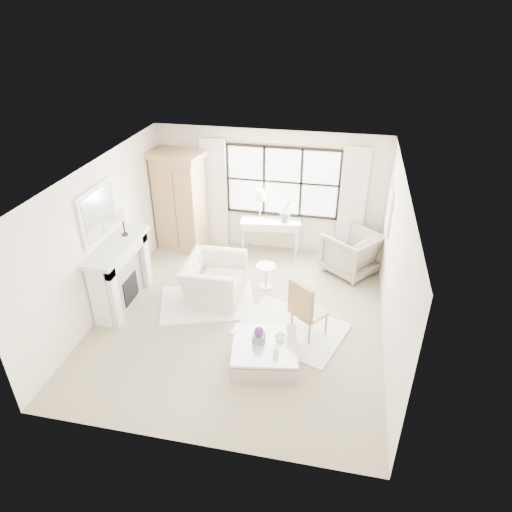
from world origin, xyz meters
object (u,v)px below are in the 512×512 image
object	(u,v)px
armoire	(180,201)
console_table	(271,236)
club_armchair	(214,279)
coffee_table	(265,354)

from	to	relation	value
armoire	console_table	world-z (taller)	armoire
club_armchair	coffee_table	bearing A→B (deg)	-141.45
armoire	coffee_table	distance (m)	4.35
console_table	club_armchair	xyz separation A→B (m)	(-0.75, -1.93, -0.01)
armoire	coffee_table	bearing A→B (deg)	-42.69
console_table	club_armchair	distance (m)	2.07
console_table	coffee_table	xyz separation A→B (m)	(0.54, -3.54, -0.22)
armoire	club_armchair	size ratio (longest dim) A/B	1.87
armoire	console_table	xyz separation A→B (m)	(2.01, 0.14, -0.74)
club_armchair	coffee_table	world-z (taller)	club_armchair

